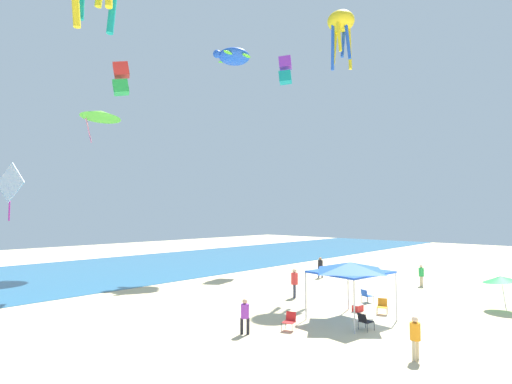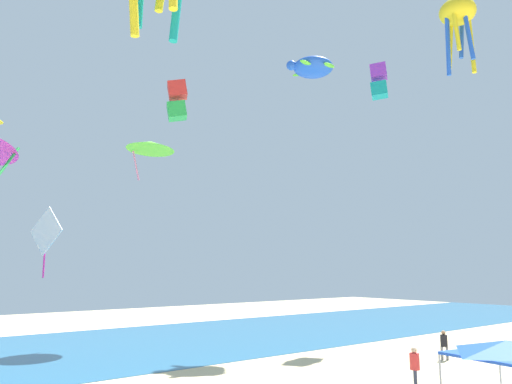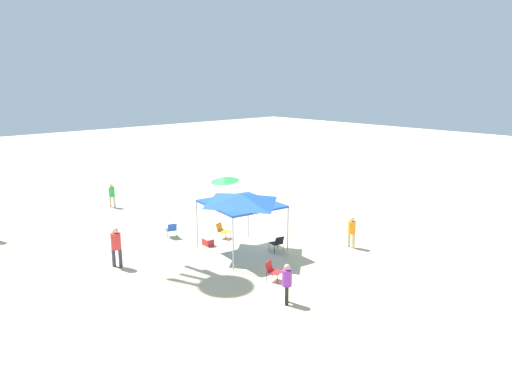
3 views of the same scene
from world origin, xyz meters
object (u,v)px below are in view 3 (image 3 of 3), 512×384
(person_kite_handler, at_px, (112,193))
(beach_umbrella, at_px, (225,179))
(folding_chair_right_of_tent, at_px, (171,229))
(person_near_umbrella, at_px, (116,244))
(cooler_box, at_px, (208,242))
(folding_chair_near_cooler, at_px, (277,242))
(canopy_tent, at_px, (241,199))
(folding_chair_facing_ocean, at_px, (273,270))
(folding_chair_left_of_tent, at_px, (222,230))
(person_by_tent, at_px, (287,281))
(person_far_stroller, at_px, (352,229))

(person_kite_handler, bearing_deg, beach_umbrella, -163.59)
(folding_chair_right_of_tent, xyz_separation_m, person_near_umbrella, (-1.89, 4.12, 0.64))
(cooler_box, bearing_deg, folding_chair_near_cooler, -146.78)
(canopy_tent, bearing_deg, person_kite_handler, 3.94)
(canopy_tent, height_order, person_kite_handler, canopy_tent)
(folding_chair_facing_ocean, xyz_separation_m, person_near_umbrella, (5.87, 4.17, 0.64))
(folding_chair_right_of_tent, bearing_deg, beach_umbrella, -135.83)
(folding_chair_left_of_tent, bearing_deg, person_by_tent, -131.20)
(canopy_tent, height_order, person_far_stroller, canopy_tent)
(beach_umbrella, xyz_separation_m, person_kite_handler, (4.42, 6.08, -0.81))
(folding_chair_near_cooler, height_order, person_kite_handler, person_kite_handler)
(cooler_box, bearing_deg, folding_chair_facing_ocean, 173.34)
(person_near_umbrella, xyz_separation_m, person_kite_handler, (9.84, -4.61, -0.16))
(person_near_umbrella, bearing_deg, folding_chair_right_of_tent, -99.53)
(folding_chair_left_of_tent, bearing_deg, folding_chair_near_cooler, -97.96)
(cooler_box, height_order, person_near_umbrella, person_near_umbrella)
(beach_umbrella, bearing_deg, folding_chair_left_of_tent, 139.78)
(folding_chair_left_of_tent, xyz_separation_m, folding_chair_near_cooler, (-3.48, -0.74, 0.00))
(folding_chair_facing_ocean, relative_size, cooler_box, 1.26)
(folding_chair_near_cooler, relative_size, person_far_stroller, 0.50)
(person_by_tent, bearing_deg, cooler_box, 34.30)
(beach_umbrella, xyz_separation_m, person_near_umbrella, (-5.42, 10.69, -0.65))
(folding_chair_left_of_tent, bearing_deg, folding_chair_right_of_tent, 115.25)
(folding_chair_right_of_tent, xyz_separation_m, person_far_stroller, (-7.55, -5.86, 0.48))
(person_far_stroller, distance_m, person_by_tent, 7.23)
(beach_umbrella, relative_size, person_by_tent, 1.28)
(beach_umbrella, distance_m, folding_chair_right_of_tent, 7.57)
(folding_chair_near_cooler, xyz_separation_m, person_near_umbrella, (3.53, 6.81, 0.64))
(folding_chair_right_of_tent, relative_size, person_near_umbrella, 0.43)
(folding_chair_right_of_tent, distance_m, person_far_stroller, 9.57)
(beach_umbrella, relative_size, person_near_umbrella, 1.08)
(canopy_tent, relative_size, person_by_tent, 2.48)
(canopy_tent, height_order, folding_chair_left_of_tent, canopy_tent)
(canopy_tent, height_order, person_by_tent, canopy_tent)
(folding_chair_facing_ocean, relative_size, person_by_tent, 0.51)
(person_kite_handler, distance_m, person_by_tent, 17.68)
(folding_chair_left_of_tent, xyz_separation_m, person_by_tent, (-7.72, 3.00, 0.47))
(folding_chair_near_cooler, relative_size, person_kite_handler, 0.50)
(folding_chair_left_of_tent, distance_m, cooler_box, 1.36)
(canopy_tent, distance_m, cooler_box, 3.20)
(folding_chair_right_of_tent, bearing_deg, canopy_tent, 123.33)
(folding_chair_right_of_tent, height_order, cooler_box, folding_chair_right_of_tent)
(folding_chair_left_of_tent, xyz_separation_m, cooler_box, (-0.42, 1.26, -0.27))
(person_kite_handler, bearing_deg, folding_chair_facing_ocean, 140.84)
(cooler_box, height_order, person_by_tent, person_by_tent)
(canopy_tent, xyz_separation_m, folding_chair_left_of_tent, (2.32, -0.62, -2.22))
(cooler_box, distance_m, person_kite_handler, 10.33)
(beach_umbrella, relative_size, folding_chair_left_of_tent, 2.51)
(folding_chair_facing_ocean, xyz_separation_m, cooler_box, (5.40, -0.63, -0.27))
(folding_chair_facing_ocean, distance_m, person_near_umbrella, 7.23)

